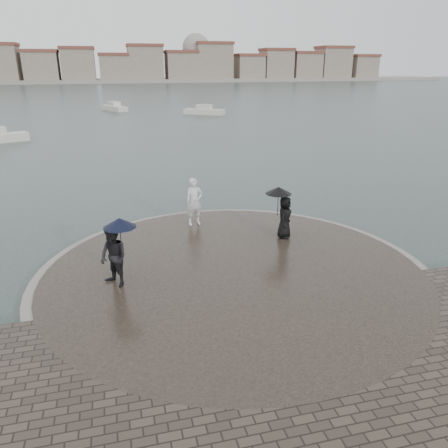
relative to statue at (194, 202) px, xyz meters
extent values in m
plane|color=#2B3835|center=(0.41, -7.94, -1.32)|extent=(400.00, 400.00, 0.00)
cylinder|color=gray|center=(0.41, -4.44, -1.16)|extent=(12.50, 12.50, 0.32)
cylinder|color=#2D261E|center=(0.41, -4.44, -1.14)|extent=(11.90, 11.90, 0.36)
imported|color=silver|center=(0.00, 0.00, 0.00)|extent=(0.76, 0.55, 1.92)
imported|color=black|center=(-3.24, -4.52, -0.06)|extent=(1.07, 1.11, 1.80)
cylinder|color=black|center=(-2.99, -4.42, 0.39)|extent=(0.02, 0.02, 0.90)
cone|color=black|center=(-2.99, -4.42, 0.94)|extent=(0.97, 0.97, 0.28)
imported|color=black|center=(2.98, -2.23, -0.17)|extent=(0.86, 0.93, 1.59)
cylinder|color=black|center=(2.73, -2.13, 0.34)|extent=(0.02, 0.02, 0.90)
cone|color=black|center=(2.73, -2.13, 0.86)|extent=(1.00, 1.00, 0.26)
cube|color=gray|center=(0.41, 155.06, -0.72)|extent=(260.00, 20.00, 1.20)
cube|color=gray|center=(-36.59, 152.06, 4.68)|extent=(12.00, 10.00, 12.00)
cube|color=gray|center=(-23.59, 152.06, 3.68)|extent=(11.00, 10.00, 10.00)
cube|color=brown|center=(-23.59, 152.06, 9.18)|extent=(11.60, 10.60, 1.00)
cube|color=gray|center=(-11.59, 152.06, 4.18)|extent=(11.00, 10.00, 11.00)
cube|color=brown|center=(-11.59, 152.06, 10.18)|extent=(11.60, 10.60, 1.00)
cube|color=gray|center=(0.41, 152.06, 3.18)|extent=(10.00, 10.00, 9.00)
cube|color=brown|center=(0.41, 152.06, 8.18)|extent=(10.60, 10.60, 1.00)
cube|color=gray|center=(11.41, 152.06, 4.68)|extent=(12.00, 10.00, 12.00)
cube|color=brown|center=(11.41, 152.06, 11.18)|extent=(12.60, 10.60, 1.00)
cube|color=gray|center=(24.41, 152.06, 3.68)|extent=(11.00, 10.00, 10.00)
cube|color=brown|center=(24.41, 152.06, 9.18)|extent=(11.60, 10.60, 1.00)
cube|color=gray|center=(36.41, 152.06, 5.18)|extent=(13.00, 10.00, 13.00)
cube|color=brown|center=(36.41, 152.06, 12.18)|extent=(13.60, 10.60, 1.00)
cube|color=gray|center=(50.41, 152.06, 3.18)|extent=(10.00, 10.00, 9.00)
cube|color=brown|center=(50.41, 152.06, 8.18)|extent=(10.60, 10.60, 1.00)
cube|color=gray|center=(61.41, 152.06, 4.18)|extent=(11.00, 10.00, 11.00)
cube|color=brown|center=(61.41, 152.06, 10.18)|extent=(11.60, 10.60, 1.00)
cube|color=gray|center=(73.41, 152.06, 3.68)|extent=(11.00, 10.00, 10.00)
cube|color=brown|center=(73.41, 152.06, 9.18)|extent=(11.60, 10.60, 1.00)
cube|color=gray|center=(85.41, 152.06, 4.68)|extent=(12.00, 10.00, 12.00)
cube|color=brown|center=(85.41, 152.06, 11.18)|extent=(12.60, 10.60, 1.00)
cube|color=gray|center=(98.41, 152.06, 3.18)|extent=(10.00, 10.00, 9.00)
cube|color=brown|center=(98.41, 152.06, 8.18)|extent=(10.60, 10.60, 1.00)
sphere|color=gray|center=(30.41, 154.06, 10.68)|extent=(10.00, 10.00, 10.00)
cube|color=beige|center=(-2.12, 51.31, -1.07)|extent=(3.79, 5.66, 0.90)
cube|color=beige|center=(-2.12, 51.31, -0.47)|extent=(1.94, 2.32, 0.90)
cube|color=beige|center=(9.59, 43.08, -1.07)|extent=(5.41, 4.50, 0.90)
cube|color=beige|center=(9.59, 43.08, -0.47)|extent=(2.33, 2.14, 0.90)
camera|label=1|loc=(-3.03, -16.44, 5.19)|focal=35.00mm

